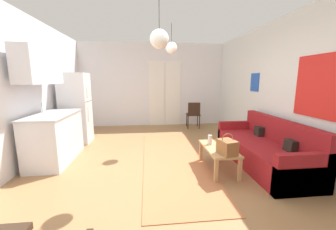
% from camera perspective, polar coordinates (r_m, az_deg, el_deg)
% --- Properties ---
extents(ground_plane, '(5.31, 7.54, 0.10)m').
position_cam_1_polar(ground_plane, '(3.61, -2.10, -16.00)').
color(ground_plane, '#996D44').
extents(wall_back, '(4.91, 0.13, 2.72)m').
position_cam_1_polar(wall_back, '(6.76, -4.20, 8.45)').
color(wall_back, silver).
rests_on(wall_back, ground_plane).
extents(wall_right, '(0.12, 7.14, 2.72)m').
position_cam_1_polar(wall_right, '(4.17, 33.05, 6.00)').
color(wall_right, silver).
rests_on(wall_right, ground_plane).
extents(wall_left, '(0.12, 7.14, 2.72)m').
position_cam_1_polar(wall_left, '(3.91, -40.26, 5.08)').
color(wall_left, silver).
rests_on(wall_left, ground_plane).
extents(area_rug, '(1.16, 3.46, 0.01)m').
position_cam_1_polar(area_rug, '(3.97, 1.68, -12.65)').
color(area_rug, '#B26B42').
rests_on(area_rug, ground_plane).
extents(couch, '(0.84, 2.14, 0.84)m').
position_cam_1_polar(couch, '(4.11, 26.02, -8.99)').
color(couch, maroon).
rests_on(couch, ground_plane).
extents(coffee_table, '(0.45, 0.92, 0.40)m').
position_cam_1_polar(coffee_table, '(3.55, 14.26, -9.86)').
color(coffee_table, tan).
rests_on(coffee_table, ground_plane).
extents(bamboo_vase, '(0.08, 0.08, 0.39)m').
position_cam_1_polar(bamboo_vase, '(3.63, 11.90, -6.90)').
color(bamboo_vase, beige).
rests_on(bamboo_vase, coffee_table).
extents(handbag, '(0.28, 0.32, 0.33)m').
position_cam_1_polar(handbag, '(3.22, 16.58, -8.78)').
color(handbag, brown).
rests_on(handbag, coffee_table).
extents(refrigerator, '(0.65, 0.58, 1.70)m').
position_cam_1_polar(refrigerator, '(5.34, -24.87, 1.74)').
color(refrigerator, white).
rests_on(refrigerator, ground_plane).
extents(kitchen_counter, '(0.64, 1.32, 2.09)m').
position_cam_1_polar(kitchen_counter, '(4.31, -30.38, -1.39)').
color(kitchen_counter, silver).
rests_on(kitchen_counter, ground_plane).
extents(accent_chair, '(0.45, 0.43, 0.84)m').
position_cam_1_polar(accent_chair, '(6.39, 7.28, 0.45)').
color(accent_chair, black).
rests_on(accent_chair, ground_plane).
extents(pendant_lamp_near, '(0.26, 0.26, 0.77)m').
position_cam_1_polar(pendant_lamp_near, '(2.90, -2.51, 20.87)').
color(pendant_lamp_near, black).
extents(pendant_lamp_far, '(0.25, 0.25, 0.63)m').
position_cam_1_polar(pendant_lamp_far, '(4.55, 0.99, 18.61)').
color(pendant_lamp_far, black).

